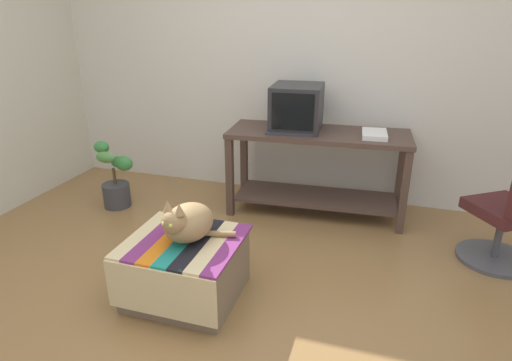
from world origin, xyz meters
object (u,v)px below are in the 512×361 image
object	(u,v)px
book	(374,134)
cat	(187,222)
desk	(317,158)
potted_plant	(116,182)
tv_monitor	(297,108)
office_chair	(511,216)
ottoman_with_blanket	(185,268)
keyboard	(290,132)

from	to	relation	value
book	cat	distance (m)	1.79
desk	cat	distance (m)	1.57
book	potted_plant	xyz separation A→B (m)	(-2.25, -0.43, -0.53)
tv_monitor	office_chair	bearing A→B (deg)	-20.55
ottoman_with_blanket	office_chair	world-z (taller)	office_chair
cat	office_chair	distance (m)	2.23
keyboard	book	bearing A→B (deg)	2.80
desk	ottoman_with_blanket	size ratio (longest dim) A/B	2.27
desk	potted_plant	size ratio (longest dim) A/B	2.56
ottoman_with_blanket	tv_monitor	bearing A→B (deg)	76.51
tv_monitor	potted_plant	distance (m)	1.79
tv_monitor	ottoman_with_blanket	xyz separation A→B (m)	(-0.36, -1.51, -0.74)
book	cat	world-z (taller)	book
cat	potted_plant	bearing A→B (deg)	151.70
keyboard	ottoman_with_blanket	bearing A→B (deg)	-112.36
book	office_chair	xyz separation A→B (m)	(0.98, -0.46, -0.39)
cat	book	bearing A→B (deg)	66.97
book	cat	size ratio (longest dim) A/B	0.67
book	cat	xyz separation A→B (m)	(-1.00, -1.46, -0.25)
book	potted_plant	bearing A→B (deg)	-174.20
office_chair	desk	bearing A→B (deg)	-52.26
book	tv_monitor	bearing A→B (deg)	171.49
book	ottoman_with_blanket	xyz separation A→B (m)	(-1.03, -1.47, -0.57)
tv_monitor	cat	world-z (taller)	tv_monitor
potted_plant	keyboard	bearing A→B (deg)	10.73
cat	office_chair	size ratio (longest dim) A/B	0.50
ottoman_with_blanket	cat	distance (m)	0.33
desk	cat	size ratio (longest dim) A/B	3.56
tv_monitor	ottoman_with_blanket	world-z (taller)	tv_monitor
desk	tv_monitor	bearing A→B (deg)	167.95
book	office_chair	bearing A→B (deg)	-29.80
ottoman_with_blanket	potted_plant	distance (m)	1.61
cat	potted_plant	size ratio (longest dim) A/B	0.72
tv_monitor	book	xyz separation A→B (m)	(0.67, -0.04, -0.17)
book	keyboard	bearing A→B (deg)	-174.21
keyboard	cat	bearing A→B (deg)	-111.39
book	desk	bearing A→B (deg)	173.60
keyboard	ottoman_with_blanket	size ratio (longest dim) A/B	0.58
keyboard	cat	xyz separation A→B (m)	(-0.32, -1.33, -0.24)
desk	office_chair	size ratio (longest dim) A/B	1.77
ottoman_with_blanket	potted_plant	xyz separation A→B (m)	(-1.22, 1.05, 0.04)
desk	ottoman_with_blanket	distance (m)	1.62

